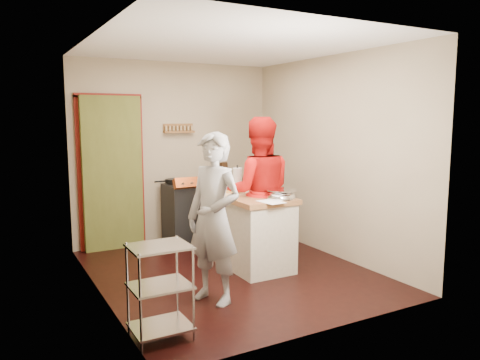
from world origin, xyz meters
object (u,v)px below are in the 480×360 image
object	(u,v)px
person_stripe	(214,218)
wire_shelving	(160,287)
stove	(188,213)
island	(251,228)
person_red	(258,192)

from	to	relation	value
person_stripe	wire_shelving	bearing A→B (deg)	-80.05
stove	wire_shelving	xyz separation A→B (m)	(-1.33, -2.62, -0.01)
person_stripe	island	bearing A→B (deg)	107.93
island	person_red	size ratio (longest dim) A/B	0.70
island	person_stripe	world-z (taller)	person_stripe
wire_shelving	person_stripe	xyz separation A→B (m)	(0.73, 0.50, 0.40)
wire_shelving	person_stripe	world-z (taller)	person_stripe
stove	person_red	distance (m)	1.45
wire_shelving	person_red	size ratio (longest dim) A/B	0.44
person_stripe	person_red	bearing A→B (deg)	104.96
person_stripe	stove	bearing A→B (deg)	139.98
island	person_red	bearing A→B (deg)	6.97
stove	person_stripe	world-z (taller)	person_stripe
stove	person_red	xyz separation A→B (m)	(0.39, -1.32, 0.46)
stove	wire_shelving	bearing A→B (deg)	-116.85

